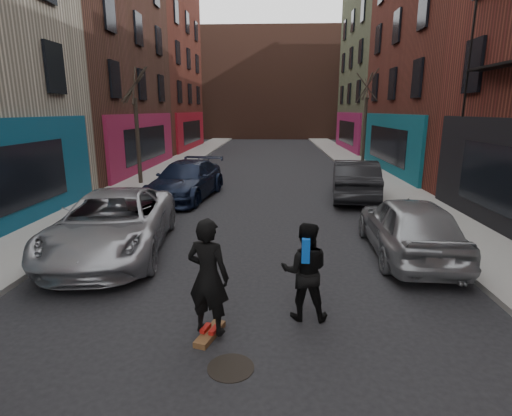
# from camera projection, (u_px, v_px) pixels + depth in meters

# --- Properties ---
(sidewalk_left) EXTENTS (2.50, 84.00, 0.13)m
(sidewalk_left) POSITION_uv_depth(u_px,v_px,m) (189.00, 157.00, 31.93)
(sidewalk_left) COLOR gray
(sidewalk_left) RESTS_ON ground
(sidewalk_right) EXTENTS (2.50, 84.00, 0.13)m
(sidewalk_right) POSITION_uv_depth(u_px,v_px,m) (346.00, 158.00, 31.37)
(sidewalk_right) COLOR gray
(sidewalk_right) RESTS_ON ground
(building_far) EXTENTS (40.00, 10.00, 14.00)m
(building_far) POSITION_uv_depth(u_px,v_px,m) (271.00, 86.00, 55.21)
(building_far) COLOR #47281E
(building_far) RESTS_ON ground
(tree_left_far) EXTENTS (2.00, 2.00, 6.50)m
(tree_left_far) POSITION_uv_depth(u_px,v_px,m) (136.00, 117.00, 19.49)
(tree_left_far) COLOR black
(tree_left_far) RESTS_ON sidewalk_left
(tree_right_far) EXTENTS (2.00, 2.00, 6.80)m
(tree_right_far) POSITION_uv_depth(u_px,v_px,m) (365.00, 113.00, 24.73)
(tree_right_far) COLOR black
(tree_right_far) RESTS_ON sidewalk_right
(parked_left_far) EXTENTS (3.39, 6.10, 1.62)m
(parked_left_far) POSITION_uv_depth(u_px,v_px,m) (113.00, 223.00, 10.57)
(parked_left_far) COLOR #9A9CA3
(parked_left_far) RESTS_ON ground
(parked_left_end) EXTENTS (2.94, 5.71, 1.58)m
(parked_left_end) POSITION_uv_depth(u_px,v_px,m) (186.00, 180.00, 17.11)
(parked_left_end) COLOR black
(parked_left_end) RESTS_ON ground
(parked_right_far) EXTENTS (2.05, 4.78, 1.61)m
(parked_right_far) POSITION_uv_depth(u_px,v_px,m) (409.00, 226.00, 10.30)
(parked_right_far) COLOR gray
(parked_right_far) RESTS_ON ground
(parked_right_end) EXTENTS (2.41, 5.27, 1.67)m
(parked_right_end) POSITION_uv_depth(u_px,v_px,m) (355.00, 179.00, 17.03)
(parked_right_end) COLOR black
(parked_right_end) RESTS_ON ground
(skateboard) EXTENTS (0.45, 0.83, 0.10)m
(skateboard) POSITION_uv_depth(u_px,v_px,m) (210.00, 334.00, 6.73)
(skateboard) COLOR brown
(skateboard) RESTS_ON ground
(skateboarder) EXTENTS (0.83, 0.66, 1.98)m
(skateboarder) POSITION_uv_depth(u_px,v_px,m) (208.00, 277.00, 6.48)
(skateboarder) COLOR black
(skateboarder) RESTS_ON skateboard
(pedestrian) EXTENTS (0.92, 0.74, 1.81)m
(pedestrian) POSITION_uv_depth(u_px,v_px,m) (305.00, 271.00, 7.16)
(pedestrian) COLOR black
(pedestrian) RESTS_ON ground
(manhole) EXTENTS (0.86, 0.86, 0.01)m
(manhole) POSITION_uv_depth(u_px,v_px,m) (231.00, 368.00, 5.92)
(manhole) COLOR black
(manhole) RESTS_ON ground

